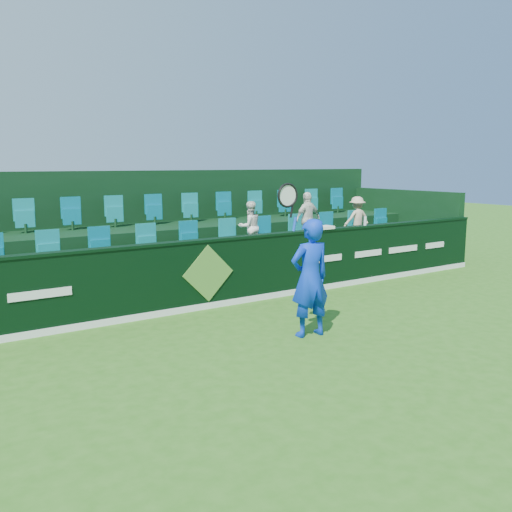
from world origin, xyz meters
TOP-DOWN VIEW (x-y plane):
  - ground at (0.00, 0.00)m, footprint 60.00×60.00m
  - sponsor_hoarding at (0.00, 4.00)m, footprint 16.00×0.25m
  - stand_tier_front at (0.00, 5.10)m, footprint 16.00×2.00m
  - stand_tier_back at (0.00, 7.00)m, footprint 16.00×1.80m
  - stand_rear at (0.00, 7.44)m, footprint 16.00×4.10m
  - seat_row_front at (0.00, 5.50)m, footprint 13.50×0.50m
  - seat_row_back at (0.00, 7.30)m, footprint 13.50×0.50m
  - tennis_player at (0.49, 1.46)m, footprint 1.14×0.53m
  - spectator_left at (1.79, 5.12)m, footprint 0.60×0.49m
  - spectator_middle at (3.47, 5.12)m, footprint 0.78×0.37m
  - spectator_right at (5.11, 5.12)m, footprint 0.79×0.53m
  - towel at (3.00, 4.00)m, footprint 0.43×0.28m
  - drinks_bottle at (4.27, 4.00)m, footprint 0.07×0.07m

SIDE VIEW (x-z plane):
  - ground at x=0.00m, z-range 0.00..0.00m
  - stand_tier_front at x=0.00m, z-range 0.00..0.80m
  - stand_tier_back at x=0.00m, z-range 0.00..1.30m
  - sponsor_hoarding at x=0.00m, z-range 0.00..1.35m
  - tennis_player at x=0.49m, z-range -0.29..2.23m
  - seat_row_front at x=0.00m, z-range 0.80..1.40m
  - stand_rear at x=0.00m, z-range -0.08..2.52m
  - spectator_right at x=5.11m, z-range 0.80..1.94m
  - spectator_left at x=1.79m, z-range 0.80..1.94m
  - towel at x=3.00m, z-range 1.35..1.41m
  - spectator_middle at x=3.47m, z-range 0.80..2.10m
  - drinks_bottle at x=4.27m, z-range 1.35..1.56m
  - seat_row_back at x=0.00m, z-range 1.30..1.90m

